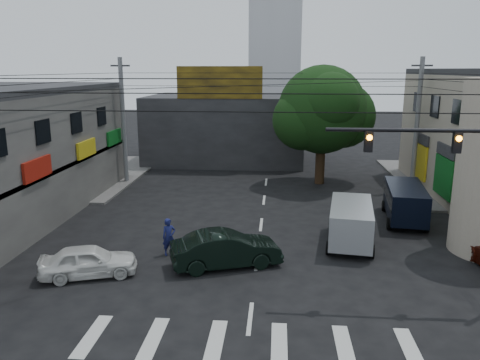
# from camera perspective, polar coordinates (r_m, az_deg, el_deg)

# --- Properties ---
(ground) EXTENTS (160.00, 160.00, 0.00)m
(ground) POSITION_cam_1_polar(r_m,az_deg,el_deg) (19.43, 1.79, -12.12)
(ground) COLOR black
(ground) RESTS_ON ground
(sidewalk_far_left) EXTENTS (16.00, 16.00, 0.15)m
(sidewalk_far_left) POSITION_cam_1_polar(r_m,az_deg,el_deg) (41.05, -22.75, 0.67)
(sidewalk_far_left) COLOR #514F4C
(sidewalk_far_left) RESTS_ON ground
(building_far) EXTENTS (14.00, 10.00, 6.00)m
(building_far) POSITION_cam_1_polar(r_m,az_deg,el_deg) (44.12, -1.66, 6.38)
(building_far) COLOR #232326
(building_far) RESTS_ON ground
(billboard) EXTENTS (7.00, 0.30, 2.60)m
(billboard) POSITION_cam_1_polar(r_m,az_deg,el_deg) (38.94, -2.51, 11.79)
(billboard) COLOR olive
(billboard) RESTS_ON building_far
(street_tree) EXTENTS (6.40, 6.40, 8.70)m
(street_tree) POSITION_cam_1_polar(r_m,az_deg,el_deg) (34.79, 9.99, 8.40)
(street_tree) COLOR black
(street_tree) RESTS_ON ground
(traffic_gantry) EXTENTS (7.10, 0.35, 7.20)m
(traffic_gantry) POSITION_cam_1_polar(r_m,az_deg,el_deg) (18.28, 27.05, 0.76)
(traffic_gantry) COLOR black
(traffic_gantry) RESTS_ON ground
(utility_pole_far_left) EXTENTS (0.32, 0.32, 9.20)m
(utility_pole_far_left) POSITION_cam_1_polar(r_m,az_deg,el_deg) (35.59, -14.03, 6.91)
(utility_pole_far_left) COLOR #59595B
(utility_pole_far_left) RESTS_ON ground
(utility_pole_far_right) EXTENTS (0.32, 0.32, 9.20)m
(utility_pole_far_right) POSITION_cam_1_polar(r_m,az_deg,el_deg) (35.09, 20.77, 6.35)
(utility_pole_far_right) COLOR #59595B
(utility_pole_far_right) RESTS_ON ground
(dark_sedan) EXTENTS (4.59, 5.76, 1.56)m
(dark_sedan) POSITION_cam_1_polar(r_m,az_deg,el_deg) (20.42, -1.70, -8.43)
(dark_sedan) COLOR black
(dark_sedan) RESTS_ON ground
(white_compact) EXTENTS (3.87, 4.82, 1.33)m
(white_compact) POSITION_cam_1_polar(r_m,az_deg,el_deg) (20.50, -17.97, -9.37)
(white_compact) COLOR silver
(white_compact) RESTS_ON ground
(silver_minivan) EXTENTS (5.18, 3.24, 1.99)m
(silver_minivan) POSITION_cam_1_polar(r_m,az_deg,el_deg) (23.45, 13.34, -5.31)
(silver_minivan) COLOR #979A9E
(silver_minivan) RESTS_ON ground
(navy_van) EXTENTS (5.53, 3.23, 2.01)m
(navy_van) POSITION_cam_1_polar(r_m,az_deg,el_deg) (27.85, 19.46, -2.73)
(navy_van) COLOR black
(navy_van) RESTS_ON ground
(traffic_officer) EXTENTS (1.00, 0.98, 1.73)m
(traffic_officer) POSITION_cam_1_polar(r_m,az_deg,el_deg) (21.84, -8.66, -6.86)
(traffic_officer) COLOR #161A4D
(traffic_officer) RESTS_ON ground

